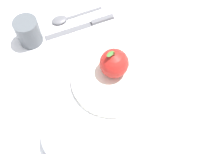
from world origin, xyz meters
TOP-DOWN VIEW (x-y plane):
  - ground_plane at (0.00, 0.00)m, footprint 2.40×2.40m
  - dinner_plate at (-0.01, 0.05)m, footprint 0.22×0.22m
  - apple at (-0.02, 0.03)m, footprint 0.08×0.08m
  - side_bowl at (0.14, 0.17)m, footprint 0.12×0.12m
  - cup at (0.17, -0.15)m, footprint 0.07×0.07m
  - knife at (0.01, -0.16)m, footprint 0.22×0.03m
  - spoon at (0.06, -0.20)m, footprint 0.17×0.04m

SIDE VIEW (x-z plane):
  - ground_plane at x=0.00m, z-range 0.00..0.00m
  - knife at x=0.01m, z-range 0.00..0.01m
  - spoon at x=0.06m, z-range 0.00..0.01m
  - dinner_plate at x=-0.01m, z-range 0.00..0.02m
  - side_bowl at x=0.14m, z-range 0.00..0.04m
  - cup at x=0.17m, z-range 0.00..0.09m
  - apple at x=-0.02m, z-range 0.01..0.10m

